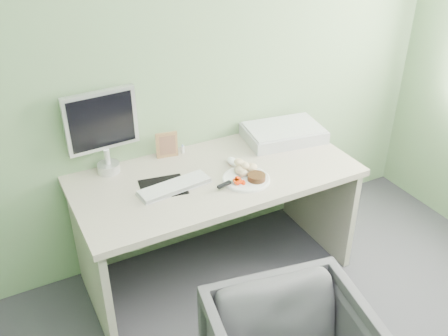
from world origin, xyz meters
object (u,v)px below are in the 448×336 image
desk (216,200)px  scanner (283,133)px  plate (246,179)px  monitor (102,128)px

desk → scanner: 0.64m
plate → scanner: bearing=35.3°
plate → monitor: 0.83m
plate → monitor: size_ratio=0.55×
scanner → monitor: size_ratio=1.01×
monitor → plate: bearing=-38.9°
desk → monitor: (-0.53, 0.31, 0.45)m
desk → monitor: bearing=149.5°
desk → monitor: monitor is taller
plate → scanner: scanner is taller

